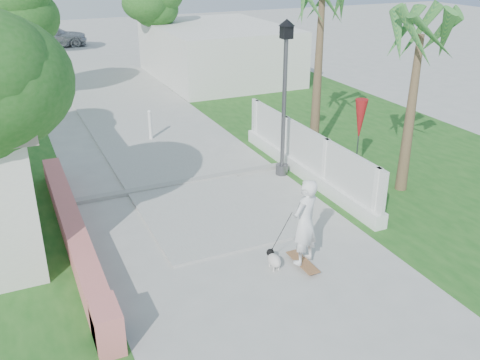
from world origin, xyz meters
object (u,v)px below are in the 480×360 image
dog (274,259)px  parked_car (49,36)px  street_lamp (284,94)px  bollard (150,124)px  skateboarder (301,224)px  patio_umbrella (360,121)px

dog → parked_car: parked_car is taller
parked_car → street_lamp: bearing=-168.8°
street_lamp → bollard: 5.56m
street_lamp → skateboarder: (-2.04, -4.52, -1.42)m
skateboarder → dog: size_ratio=3.57×
bollard → skateboarder: bearing=-85.8°
patio_umbrella → skateboarder: (-3.94, -3.52, -0.68)m
patio_umbrella → parked_car: bearing=102.2°
bollard → skateboarder: size_ratio=0.55×
bollard → dog: size_ratio=1.96×
patio_umbrella → parked_car: patio_umbrella is taller
skateboarder → street_lamp: bearing=-138.5°
bollard → dog: bearing=-89.1°
street_lamp → dog: size_ratio=8.00×
patio_umbrella → street_lamp: bearing=152.2°
skateboarder → parked_car: skateboarder is taller
skateboarder → parked_car: (-1.66, 29.50, -0.21)m
bollard → patio_umbrella: (4.60, -5.50, 1.10)m
patio_umbrella → dog: size_ratio=4.14×
patio_umbrella → parked_car: size_ratio=0.49×
skateboarder → dog: (-0.52, 0.18, -0.80)m
street_lamp → skateboarder: size_ratio=2.24×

